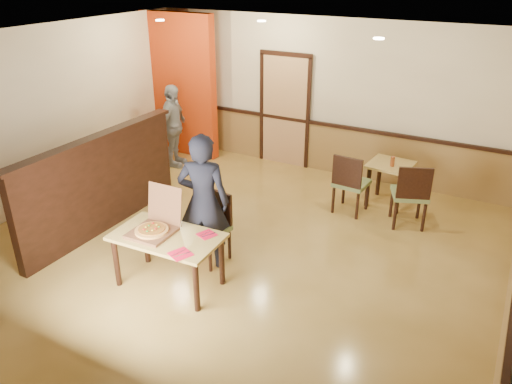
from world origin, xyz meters
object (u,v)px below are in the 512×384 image
side_table (390,173)px  passerby (173,126)px  side_chair_right (411,193)px  pizza_box (154,227)px  main_table (168,243)px  side_chair_left (350,182)px  diner (204,202)px  condiment (393,161)px  diner_chair (212,224)px

side_table → passerby: size_ratio=0.45×
passerby → side_chair_right: bearing=-104.9°
pizza_box → main_table: bearing=0.2°
side_chair_right → pizza_box: bearing=28.8°
side_chair_left → pizza_box: (-1.47, -2.91, 0.22)m
diner → condiment: bearing=-139.9°
side_table → passerby: 4.12m
diner_chair → condiment: diner_chair is taller
main_table → side_chair_left: (1.29, 2.91, -0.05)m
diner_chair → side_chair_right: bearing=54.1°
diner → pizza_box: 0.70m
main_table → pizza_box: 0.25m
side_chair_left → condiment: (0.50, 0.52, 0.25)m
side_table → pizza_box: (-1.93, -3.54, 0.23)m
diner_chair → pizza_box: 0.87m
main_table → side_chair_left: side_chair_left is taller
diner → side_chair_right: bearing=-151.8°
diner_chair → passerby: passerby is taller
side_chair_right → condiment: side_chair_right is taller
diner_chair → side_table: diner_chair is taller
side_table → pizza_box: bearing=-118.6°
main_table → diner_chair: 0.78m
diner_chair → pizza_box: (-0.31, -0.77, 0.25)m
side_chair_right → pizza_box: (-2.40, -2.92, 0.21)m
side_table → pizza_box: pizza_box is taller
side_chair_right → diner: 3.13m
main_table → side_table: side_table is taller
diner_chair → side_table: 3.21m
diner_chair → diner: 0.42m
side_chair_left → condiment: bearing=-129.6°
side_chair_left → side_table: size_ratio=1.40×
side_table → condiment: bearing=-66.6°
diner_chair → side_chair_right: size_ratio=0.93×
main_table → diner: diner is taller
side_chair_left → pizza_box: bearing=67.3°
side_chair_left → side_chair_right: 0.93m
main_table → diner: 0.70m
main_table → diner: size_ratio=0.74×
side_chair_right → passerby: size_ratio=0.64×
side_chair_left → side_table: (0.46, 0.62, -0.00)m
side_chair_right → pizza_box: pizza_box is taller
side_chair_left → side_chair_right: (0.93, 0.00, 0.01)m
side_table → side_chair_left: bearing=-126.1°
diner → condiment: size_ratio=11.13×
side_chair_left → passerby: (-3.64, 0.32, 0.25)m
passerby → diner_chair: bearing=-145.8°
diner → condiment: 3.27m
side_chair_left → side_chair_right: bearing=-175.7°
main_table → side_chair_right: side_chair_right is taller
main_table → condiment: 3.88m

